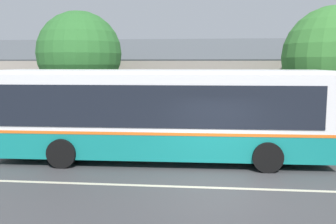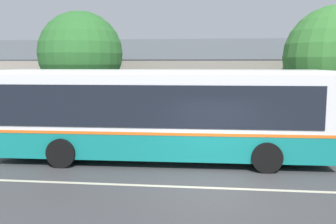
{
  "view_description": "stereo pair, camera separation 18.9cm",
  "coord_description": "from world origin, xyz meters",
  "px_view_note": "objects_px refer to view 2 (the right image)",
  "views": [
    {
      "loc": [
        -0.4,
        -10.38,
        3.53
      ],
      "look_at": [
        -1.83,
        4.05,
        1.64
      ],
      "focal_mm": 40.0,
      "sensor_mm": 36.0,
      "label": 1
    },
    {
      "loc": [
        -0.21,
        -10.36,
        3.53
      ],
      "look_at": [
        -1.83,
        4.05,
        1.64
      ],
      "focal_mm": 40.0,
      "sensor_mm": 36.0,
      "label": 2
    }
  ],
  "objects_px": {
    "bench_by_building": "(38,130)",
    "street_tree_secondary": "(78,56)",
    "transit_bus": "(160,112)",
    "bus_stop_sign": "(314,111)"
  },
  "relations": [
    {
      "from": "transit_bus",
      "to": "bus_stop_sign",
      "type": "bearing_deg",
      "value": 19.43
    },
    {
      "from": "transit_bus",
      "to": "street_tree_secondary",
      "type": "distance_m",
      "value": 6.42
    },
    {
      "from": "street_tree_secondary",
      "to": "bus_stop_sign",
      "type": "xyz_separation_m",
      "value": [
        10.4,
        -2.01,
        -2.22
      ]
    },
    {
      "from": "transit_bus",
      "to": "street_tree_secondary",
      "type": "height_order",
      "value": "street_tree_secondary"
    },
    {
      "from": "bench_by_building",
      "to": "street_tree_secondary",
      "type": "height_order",
      "value": "street_tree_secondary"
    },
    {
      "from": "street_tree_secondary",
      "to": "bus_stop_sign",
      "type": "relative_size",
      "value": 2.49
    },
    {
      "from": "transit_bus",
      "to": "street_tree_secondary",
      "type": "bearing_deg",
      "value": 137.44
    },
    {
      "from": "bus_stop_sign",
      "to": "street_tree_secondary",
      "type": "bearing_deg",
      "value": 169.04
    },
    {
      "from": "bench_by_building",
      "to": "bus_stop_sign",
      "type": "relative_size",
      "value": 0.65
    },
    {
      "from": "transit_bus",
      "to": "bus_stop_sign",
      "type": "height_order",
      "value": "transit_bus"
    }
  ]
}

